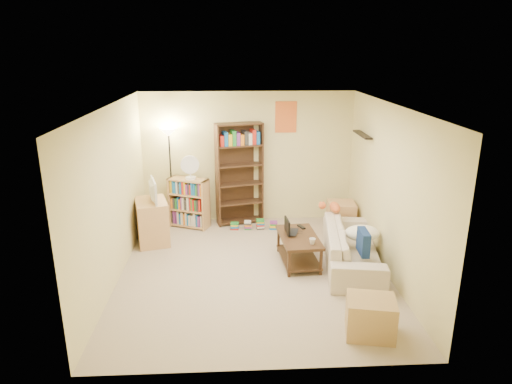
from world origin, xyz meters
TOP-DOWN VIEW (x-y plane):
  - room at (0.00, 0.01)m, footprint 4.50×4.54m
  - sofa at (1.55, 0.16)m, footprint 2.25×1.36m
  - navy_pillow at (1.58, -0.28)m, footprint 0.13×0.39m
  - cream_blanket at (1.70, 0.19)m, footprint 0.55×0.39m
  - tabby_cat at (1.40, 0.97)m, footprint 0.47×0.22m
  - coffee_table at (0.72, 0.26)m, footprint 0.64×1.06m
  - laptop at (0.69, 0.35)m, footprint 0.45×0.40m
  - laptop_screen at (0.55, 0.34)m, footprint 0.04×0.34m
  - mug at (0.88, -0.06)m, footprint 0.13×0.13m
  - tv_remote at (0.81, 0.60)m, footprint 0.12×0.19m
  - tv_stand at (-1.70, 1.19)m, footprint 0.67×0.82m
  - television at (-1.70, 1.19)m, footprint 0.68×0.41m
  - tall_bookshelf at (-0.16, 2.05)m, footprint 0.92×0.50m
  - short_bookshelf at (-1.12, 1.90)m, footprint 0.79×0.56m
  - desk_fan at (-1.07, 1.85)m, footprint 0.34×0.19m
  - floor_lamp at (-1.45, 2.05)m, footprint 0.32×0.32m
  - side_table at (1.69, 1.51)m, footprint 0.52×0.52m
  - end_cabinet at (1.30, -1.68)m, footprint 0.64×0.57m
  - book_stacks at (0.10, 1.69)m, footprint 0.88×0.13m

SIDE VIEW (x-z plane):
  - book_stacks at x=0.10m, z-range -0.01..0.18m
  - end_cabinet at x=1.30m, z-range 0.00..0.46m
  - side_table at x=1.69m, z-range 0.00..0.56m
  - sofa at x=1.55m, z-range 0.00..0.59m
  - coffee_table at x=0.72m, z-range 0.07..0.53m
  - tv_stand at x=-1.70m, z-range 0.00..0.76m
  - tv_remote at x=0.81m, z-range 0.45..0.48m
  - laptop at x=0.69m, z-range 0.45..0.48m
  - short_bookshelf at x=-1.12m, z-range 0.00..0.95m
  - mug at x=0.88m, z-range 0.45..0.55m
  - cream_blanket at x=1.70m, z-range 0.39..0.62m
  - navy_pillow at x=1.58m, z-range 0.39..0.74m
  - laptop_screen at x=0.55m, z-range 0.48..0.70m
  - tabby_cat at x=1.40m, z-range 0.59..0.75m
  - television at x=-1.70m, z-range 0.76..1.13m
  - tall_bookshelf at x=-0.16m, z-range 0.06..2.00m
  - desk_fan at x=-1.07m, z-range 0.96..1.40m
  - floor_lamp at x=-1.45m, z-range 0.55..2.42m
  - room at x=0.00m, z-range 0.36..2.88m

